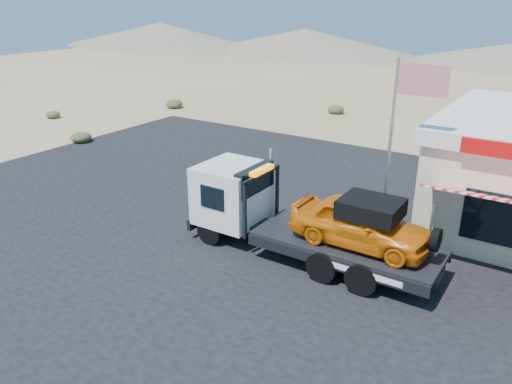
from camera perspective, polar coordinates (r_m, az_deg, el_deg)
ground at (r=15.78m, az=-8.36°, el=-7.79°), size 120.00×120.00×0.00m
asphalt_lot at (r=16.89m, az=3.57°, el=-5.49°), size 32.00×24.00×0.02m
tow_truck at (r=15.32m, az=5.44°, el=-2.64°), size 7.88×2.34×2.63m
flagpole at (r=15.78m, az=15.99°, el=6.37°), size 1.55×0.10×6.00m
desert_scrub at (r=31.95m, az=-12.75°, el=7.58°), size 27.91×31.79×0.66m
distant_hills at (r=68.27m, az=17.56°, el=15.63°), size 126.00×48.00×4.20m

